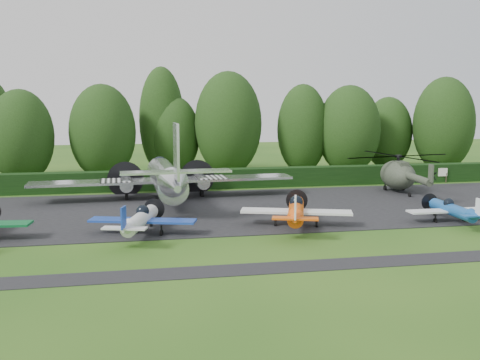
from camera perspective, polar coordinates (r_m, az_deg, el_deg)
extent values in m
plane|color=#225016|center=(35.11, 0.92, -6.44)|extent=(160.00, 160.00, 0.00)
cube|color=black|center=(44.69, -1.62, -3.17)|extent=(70.00, 18.00, 0.01)
cube|color=black|center=(29.49, 3.25, -9.39)|extent=(70.00, 2.00, 0.00)
cube|color=black|center=(55.40, -3.38, -0.90)|extent=(90.00, 1.60, 2.00)
cylinder|color=silver|center=(48.60, -7.93, 0.17)|extent=(2.50, 13.07, 2.50)
cone|color=silver|center=(55.85, -8.28, 1.25)|extent=(2.50, 1.63, 2.50)
cone|color=silver|center=(40.77, -7.43, -0.65)|extent=(2.50, 3.27, 2.50)
sphere|color=black|center=(54.74, -8.24, 1.68)|extent=(1.63, 1.63, 1.63)
cube|color=silver|center=(49.72, -7.98, -0.02)|extent=(23.96, 2.61, 0.24)
cube|color=white|center=(49.71, -13.00, -0.01)|extent=(2.83, 2.72, 0.05)
cube|color=white|center=(50.08, -3.00, 0.26)|extent=(2.83, 2.72, 0.05)
cylinder|color=silver|center=(50.39, -11.97, -0.33)|extent=(1.20, 3.48, 1.20)
cylinder|color=silver|center=(50.67, -4.07, -0.11)|extent=(1.20, 3.48, 1.20)
cylinder|color=black|center=(52.81, -11.91, 0.08)|extent=(3.48, 0.03, 3.48)
cylinder|color=black|center=(53.08, -4.37, 0.28)|extent=(3.48, 0.03, 3.48)
cube|color=silver|center=(39.74, -7.40, 0.86)|extent=(8.17, 1.52, 0.15)
cube|color=silver|center=(39.24, -7.41, 3.01)|extent=(0.20, 2.40, 4.14)
cylinder|color=black|center=(50.15, -11.94, -1.75)|extent=(0.27, 0.98, 0.98)
cylinder|color=black|center=(50.44, -4.00, -1.53)|extent=(0.27, 0.98, 0.98)
cylinder|color=black|center=(39.95, -7.26, -4.37)|extent=(0.20, 0.48, 0.48)
cylinder|color=silver|center=(36.37, -10.58, -4.21)|extent=(0.99, 5.69, 0.99)
sphere|color=black|center=(36.88, -10.60, -3.29)|extent=(0.87, 0.87, 0.87)
cube|color=#1B3CA7|center=(36.91, -10.58, -4.27)|extent=(7.25, 1.35, 0.14)
cube|color=silver|center=(32.99, -10.59, -5.06)|extent=(2.69, 0.72, 0.10)
cube|color=#1B3CA7|center=(32.73, -10.62, -3.96)|extent=(0.10, 0.83, 1.35)
cylinder|color=black|center=(39.97, -10.59, -3.06)|extent=(1.55, 0.02, 1.55)
cylinder|color=black|center=(36.93, -12.64, -5.60)|extent=(0.14, 0.46, 0.46)
cylinder|color=black|center=(36.91, -8.44, -5.48)|extent=(0.14, 0.46, 0.46)
cylinder|color=black|center=(39.21, -10.55, -4.73)|extent=(0.12, 0.41, 0.41)
cylinder|color=#ED560D|center=(38.30, 6.00, -3.29)|extent=(1.09, 6.27, 1.09)
sphere|color=black|center=(38.84, 5.72, -2.34)|extent=(0.96, 0.96, 0.96)
cube|color=white|center=(38.87, 5.76, -3.37)|extent=(7.97, 1.48, 0.16)
cube|color=#ED560D|center=(34.73, 7.76, -4.07)|extent=(2.96, 0.80, 0.11)
cube|color=white|center=(34.48, 7.85, -2.91)|extent=(0.11, 0.91, 1.48)
cylinder|color=black|center=(42.12, 4.44, -2.18)|extent=(1.71, 0.02, 1.71)
cylinder|color=black|center=(38.46, 3.70, -4.81)|extent=(0.16, 0.50, 0.50)
cylinder|color=black|center=(39.28, 7.91, -4.59)|extent=(0.16, 0.50, 0.50)
cylinder|color=black|center=(41.31, 4.81, -3.92)|extent=(0.14, 0.46, 0.46)
cylinder|color=#195096|center=(42.61, 21.73, -2.99)|extent=(0.88, 5.03, 0.88)
sphere|color=black|center=(42.99, 21.37, -2.31)|extent=(0.77, 0.77, 0.77)
cube|color=white|center=(43.01, 21.39, -3.05)|extent=(6.40, 1.19, 0.13)
cube|color=#195096|center=(40.11, 24.03, -3.48)|extent=(2.38, 0.64, 0.09)
cube|color=white|center=(39.92, 24.15, -2.67)|extent=(0.09, 0.73, 1.19)
cylinder|color=black|center=(45.33, 19.55, -2.21)|extent=(1.37, 0.02, 1.37)
cylinder|color=black|center=(42.39, 20.10, -4.12)|extent=(0.13, 0.40, 0.40)
cylinder|color=black|center=(43.64, 22.80, -3.92)|extent=(0.13, 0.40, 0.40)
cylinder|color=black|center=(44.76, 20.05, -3.49)|extent=(0.11, 0.37, 0.37)
ellipsoid|color=#323A2C|center=(55.23, 16.47, 0.53)|extent=(2.97, 5.45, 2.85)
cylinder|color=#323A2C|center=(51.44, 18.64, 0.19)|extent=(0.67, 5.72, 0.67)
cube|color=#323A2C|center=(48.80, 20.36, 0.69)|extent=(0.11, 0.86, 1.53)
cylinder|color=black|center=(55.05, 16.53, 2.01)|extent=(0.29, 0.29, 0.76)
cylinder|color=black|center=(55.01, 16.55, 2.45)|extent=(0.67, 0.67, 0.24)
cylinder|color=black|center=(55.01, 16.55, 2.45)|extent=(11.44, 11.44, 0.06)
cube|color=#323A2C|center=(54.42, 16.88, 1.56)|extent=(0.86, 1.91, 0.67)
ellipsoid|color=black|center=(56.56, 15.78, 0.84)|extent=(1.81, 1.81, 1.63)
cylinder|color=black|center=(55.69, 15.18, -0.84)|extent=(0.17, 0.53, 0.53)
cylinder|color=black|center=(56.54, 16.92, -0.77)|extent=(0.17, 0.53, 0.53)
cylinder|color=black|center=(52.78, 17.89, -1.51)|extent=(0.15, 0.46, 0.46)
cylinder|color=#3F3326|center=(62.17, 18.91, 0.19)|extent=(0.11, 0.11, 1.08)
cylinder|color=#3F3326|center=(63.54, 21.04, 0.25)|extent=(0.11, 0.11, 1.08)
cube|color=white|center=(62.76, 20.02, 0.79)|extent=(2.88, 0.07, 0.90)
cylinder|color=black|center=(73.92, 15.35, 2.40)|extent=(0.70, 0.70, 3.11)
ellipsoid|color=#1A320F|center=(73.66, 15.45, 4.87)|extent=(6.38, 6.38, 9.49)
cylinder|color=black|center=(67.35, 11.44, 2.15)|extent=(0.70, 0.70, 3.56)
ellipsoid|color=#1A320F|center=(67.05, 11.53, 5.27)|extent=(7.65, 7.65, 10.89)
cylinder|color=black|center=(73.13, 20.73, 2.41)|extent=(0.70, 0.70, 3.92)
ellipsoid|color=#1A320F|center=(72.85, 20.90, 5.56)|extent=(7.58, 7.58, 11.99)
cylinder|color=black|center=(64.89, -1.26, 2.32)|extent=(0.70, 0.70, 4.09)
ellipsoid|color=#1A320F|center=(64.57, -1.27, 6.03)|extent=(8.07, 8.07, 12.50)
cylinder|color=black|center=(66.22, -6.91, 1.96)|extent=(0.70, 0.70, 3.12)
ellipsoid|color=#1A320F|center=(65.94, -6.96, 4.73)|extent=(6.08, 6.08, 9.54)
cylinder|color=black|center=(63.51, -14.33, 1.68)|extent=(0.70, 0.70, 3.57)
ellipsoid|color=#1A320F|center=(63.20, -14.45, 4.98)|extent=(7.52, 7.52, 10.90)
cylinder|color=black|center=(66.91, 6.63, 2.25)|extent=(0.70, 0.70, 3.61)
ellipsoid|color=#1A320F|center=(66.61, 6.69, 5.42)|extent=(6.26, 6.26, 11.03)
cylinder|color=black|center=(66.84, -8.25, 2.50)|extent=(0.70, 0.70, 4.29)
ellipsoid|color=#1A320F|center=(66.53, -8.33, 6.28)|extent=(5.50, 5.50, 13.11)
cylinder|color=black|center=(63.66, -22.13, 1.24)|extent=(0.70, 0.70, 3.36)
ellipsoid|color=#1A320F|center=(63.36, -22.31, 4.34)|extent=(7.01, 7.01, 10.28)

